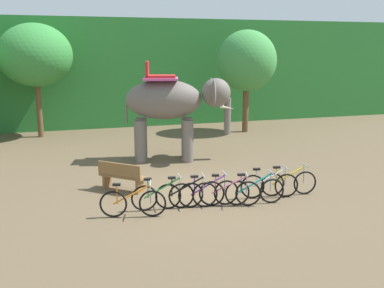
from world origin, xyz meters
name	(u,v)px	position (x,y,z in m)	size (l,w,h in m)	color
ground_plane	(199,193)	(0.00, 0.00, 0.00)	(80.00, 80.00, 0.00)	brown
foliage_hedge	(124,71)	(0.00, 14.96, 2.93)	(36.00, 6.00, 5.86)	#28702D
tree_far_left	(35,55)	(-4.81, 10.51, 3.93)	(3.47, 3.47, 5.43)	brown
tree_center	(247,61)	(5.35, 8.87, 3.62)	(3.00, 3.00, 5.18)	brown
elephant	(173,103)	(0.28, 4.23, 2.20)	(4.25, 2.50, 3.78)	#665E56
bike_orange	(133,203)	(-2.20, -1.30, 0.39)	(1.67, 0.60, 0.92)	black
bike_green	(163,196)	(-1.35, -1.00, 0.39)	(1.71, 0.52, 0.92)	black
bike_black	(187,194)	(-0.71, -1.08, 0.39)	(1.70, 0.52, 0.92)	black
bike_purple	(208,193)	(-0.09, -1.12, 0.39)	(1.71, 0.52, 0.92)	black
bike_pink	(230,192)	(0.47, -1.26, 0.39)	(1.65, 0.66, 0.92)	black
bike_teal	(255,191)	(1.18, -1.33, 0.39)	(1.70, 0.52, 0.92)	black
bike_white	(269,185)	(1.82, -0.97, 0.39)	(1.69, 0.53, 0.92)	black
bike_yellow	(289,183)	(2.46, -0.93, 0.39)	(1.70, 0.52, 0.92)	black
wooden_bench	(122,176)	(-2.18, 0.92, 0.48)	(1.38, 1.31, 0.89)	brown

